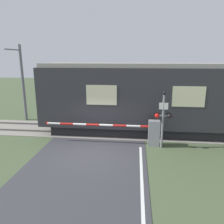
# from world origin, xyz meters

# --- Properties ---
(ground_plane) EXTENTS (80.00, 80.00, 0.00)m
(ground_plane) POSITION_xyz_m (0.00, 0.00, 0.00)
(ground_plane) COLOR #475638
(track_bed) EXTENTS (36.00, 3.20, 0.13)m
(track_bed) POSITION_xyz_m (0.00, 3.51, 0.02)
(track_bed) COLOR gray
(track_bed) RESTS_ON ground_plane
(train) EXTENTS (17.26, 2.94, 4.34)m
(train) POSITION_xyz_m (4.96, 3.51, 2.22)
(train) COLOR black
(train) RESTS_ON ground_plane
(crossing_barrier) EXTENTS (6.33, 0.44, 1.39)m
(crossing_barrier) POSITION_xyz_m (2.66, 1.40, 0.76)
(crossing_barrier) COLOR gray
(crossing_barrier) RESTS_ON ground_plane
(signal_post) EXTENTS (0.92, 0.26, 3.02)m
(signal_post) POSITION_xyz_m (3.55, 1.13, 1.72)
(signal_post) COLOR gray
(signal_post) RESTS_ON ground_plane
(catenary_pole) EXTENTS (0.20, 1.90, 5.58)m
(catenary_pole) POSITION_xyz_m (-6.22, 5.39, 2.93)
(catenary_pole) COLOR slate
(catenary_pole) RESTS_ON ground_plane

